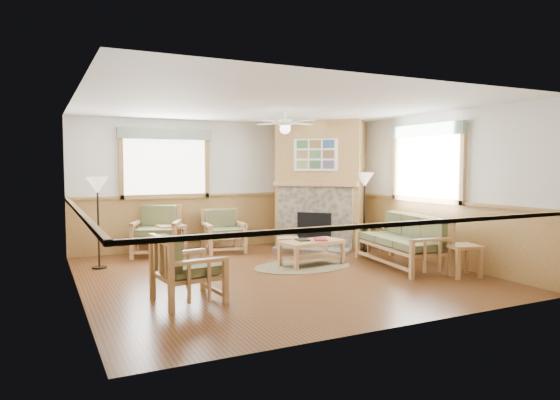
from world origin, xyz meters
name	(u,v)px	position (x,y,z in m)	size (l,w,h in m)	color
floor	(277,274)	(0.00, 0.00, -0.01)	(6.00, 6.00, 0.01)	#512D16
ceiling	(277,107)	(0.00, 0.00, 2.70)	(6.00, 6.00, 0.01)	white
wall_back	(216,185)	(0.00, 3.00, 1.35)	(6.00, 0.02, 2.70)	silver
wall_front	(398,204)	(0.00, -3.00, 1.35)	(6.00, 0.02, 2.70)	silver
wall_left	(77,196)	(-3.00, 0.00, 1.35)	(0.02, 6.00, 2.70)	silver
wall_right	(421,187)	(3.00, 0.00, 1.35)	(0.02, 6.00, 2.70)	silver
wainscot	(277,240)	(0.00, 0.00, 0.55)	(6.00, 6.00, 1.10)	olive
fireplace	(321,185)	(2.05, 2.05, 1.35)	(2.20, 2.20, 2.70)	olive
window_back	(165,128)	(-1.10, 2.96, 2.53)	(1.90, 0.16, 1.50)	white
window_right	(428,123)	(2.96, -0.20, 2.53)	(0.16, 1.90, 1.50)	white
ceiling_fan	(285,112)	(0.30, 0.30, 2.66)	(1.24, 1.24, 0.36)	white
sofa	(401,241)	(2.22, -0.39, 0.45)	(0.79, 1.94, 0.89)	#A67B4D
armchair_back_left	(157,231)	(-1.39, 2.54, 0.48)	(0.86, 0.86, 0.97)	#A67B4D
armchair_back_right	(224,231)	(-0.08, 2.32, 0.43)	(0.76, 0.76, 0.86)	#A67B4D
armchair_left	(188,268)	(-1.76, -1.00, 0.44)	(0.78, 0.78, 0.88)	#A67B4D
coffee_table	(312,253)	(0.85, 0.34, 0.22)	(1.11, 0.56, 0.44)	#A67B4D
end_table_chairs	(171,239)	(-1.11, 2.55, 0.29)	(0.52, 0.50, 0.59)	#A67B4D
end_table_sofa	(463,261)	(2.55, -1.49, 0.26)	(0.46, 0.44, 0.52)	#A67B4D
footstool	(288,246)	(0.90, 1.38, 0.18)	(0.41, 0.41, 0.36)	#A67B4D
braided_rug	(303,266)	(0.66, 0.32, 0.01)	(1.78, 1.78, 0.01)	brown
floor_lamp_left	(98,223)	(-2.55, 1.74, 0.79)	(0.36, 0.36, 1.58)	black
floor_lamp_right	(364,212)	(2.54, 1.14, 0.81)	(0.37, 0.37, 1.63)	black
book_red	(321,239)	(1.00, 0.29, 0.47)	(0.22, 0.30, 0.03)	maroon
book_dark	(302,239)	(0.70, 0.41, 0.47)	(0.20, 0.27, 0.03)	black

